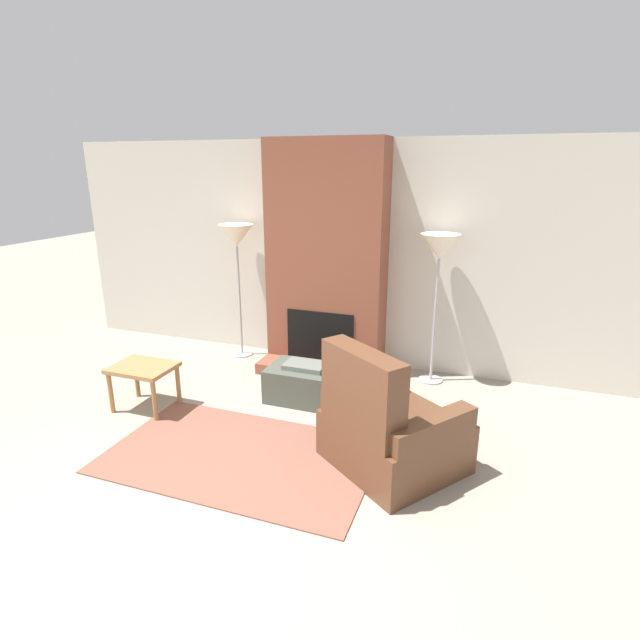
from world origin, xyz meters
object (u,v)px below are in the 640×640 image
object	(u,v)px
side_table	(143,373)
floor_lamp_right	(440,252)
floor_lamp_left	(237,241)
ottoman	(305,383)
armchair	(387,433)

from	to	relation	value
side_table	floor_lamp_right	size ratio (longest dim) A/B	0.36
floor_lamp_left	floor_lamp_right	xyz separation A→B (m)	(2.37, 0.00, -0.00)
floor_lamp_right	ottoman	bearing A→B (deg)	-141.68
ottoman	side_table	size ratio (longest dim) A/B	1.28
side_table	floor_lamp_right	distance (m)	3.22
ottoman	side_table	distance (m)	1.60
armchair	floor_lamp_right	size ratio (longest dim) A/B	0.78
armchair	floor_lamp_left	distance (m)	3.12
floor_lamp_right	floor_lamp_left	bearing A→B (deg)	180.00
armchair	side_table	bearing A→B (deg)	32.08
ottoman	floor_lamp_right	size ratio (longest dim) A/B	0.46
armchair	side_table	size ratio (longest dim) A/B	2.17
ottoman	floor_lamp_right	xyz separation A→B (m)	(1.15, 0.91, 1.26)
side_table	armchair	bearing A→B (deg)	-4.32
floor_lamp_left	armchair	bearing A→B (deg)	-38.61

